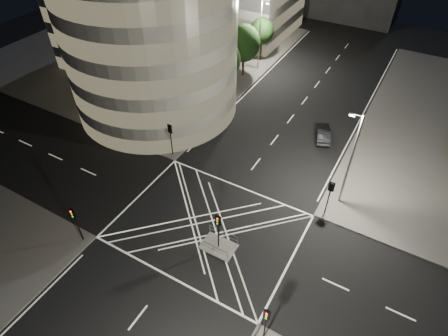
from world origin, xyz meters
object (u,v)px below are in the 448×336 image
Objects in this scene: traffic_signal_island at (218,226)px; sedan at (323,133)px; traffic_signal_nl at (75,219)px; street_lamp_left_near at (191,89)px; central_island at (219,246)px; traffic_signal_fl at (170,134)px; traffic_signal_nr at (266,320)px; street_lamp_left_far at (260,34)px; street_lamp_right_far at (350,158)px; traffic_signal_fr at (330,192)px.

sedan is at bearing 81.97° from traffic_signal_island.
traffic_signal_nl is 0.40× the size of street_lamp_left_near.
central_island is 0.75× the size of traffic_signal_fl.
traffic_signal_nr and traffic_signal_island have the same top height.
street_lamp_left_far is at bearing 109.95° from central_island.
traffic_signal_fl is 22.24m from traffic_signal_nr.
traffic_signal_nr is at bearing -37.93° from central_island.
street_lamp_right_far reaches higher than central_island.
street_lamp_right_far is at bearing 40.91° from traffic_signal_nl.
traffic_signal_fr is 19.14m from street_lamp_left_near.
traffic_signal_fl is at bearing -83.03° from street_lamp_left_near.
street_lamp_left_near is at bearing 134.13° from traffic_signal_nr.
street_lamp_left_near reaches higher than traffic_signal_nl.
traffic_signal_nr is (17.60, -13.60, 0.00)m from traffic_signal_fl.
traffic_signal_nl is 22.24m from traffic_signal_fr.
traffic_signal_fl is at bearing 90.00° from traffic_signal_nl.
traffic_signal_fl reaches higher than sedan.
street_lamp_right_far is (7.44, 10.50, 5.47)m from central_island.
traffic_signal_fr is 12.20m from sedan.
traffic_signal_fr reaches higher than sedan.
traffic_signal_nl is (-10.80, -5.30, 2.84)m from central_island.
traffic_signal_fr and traffic_signal_island have the same top height.
traffic_signal_fl is 17.60m from traffic_signal_fr.
traffic_signal_fr is 1.00× the size of traffic_signal_nr.
street_lamp_left_far is at bearing 90.99° from traffic_signal_nl.
street_lamp_left_far is (-11.44, 31.50, 5.47)m from central_island.
street_lamp_right_far is (7.44, 10.50, 2.63)m from traffic_signal_island.
street_lamp_right_far is at bearing -9.03° from street_lamp_left_near.
street_lamp_left_near is 18.00m from street_lamp_left_far.
street_lamp_right_far is 11.31m from sedan.
street_lamp_left_far is 19.15m from sedan.
street_lamp_right_far reaches higher than traffic_signal_fr.
street_lamp_right_far is at bearing 54.70° from traffic_signal_island.
traffic_signal_nr is 0.40× the size of street_lamp_right_far.
traffic_signal_fl is at bearing 19.61° from sedan.
street_lamp_left_far is at bearing 91.57° from traffic_signal_fl.
traffic_signal_fl is 17.79m from sedan.
traffic_signal_nr is at bearing -37.93° from traffic_signal_island.
central_island is 11.10m from traffic_signal_fr.
traffic_signal_nl is 0.93× the size of sedan.
street_lamp_left_far reaches higher than sedan.
street_lamp_left_near is at bearing 130.27° from central_island.
sedan is at bearing 39.80° from traffic_signal_fl.
street_lamp_left_far is (-0.64, 23.20, 2.63)m from traffic_signal_fl.
street_lamp_left_near is at bearing 130.27° from traffic_signal_island.
traffic_signal_nl is 0.40× the size of street_lamp_left_far.
central_island is at bearing -37.54° from traffic_signal_fl.
street_lamp_left_near is (-11.44, 13.50, 5.47)m from central_island.
traffic_signal_nl is at bearing -153.86° from traffic_signal_island.
traffic_signal_nl is at bearing -89.01° from street_lamp_left_far.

